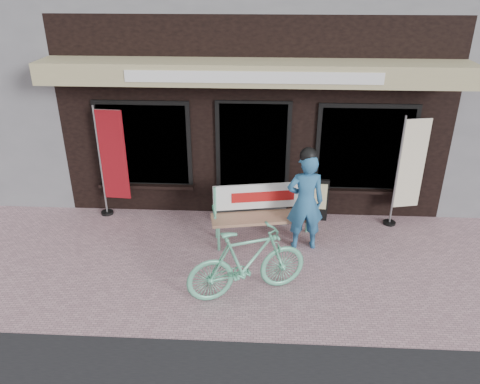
# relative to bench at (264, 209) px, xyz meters

# --- Properties ---
(ground) EXTENTS (70.00, 70.00, 0.00)m
(ground) POSITION_rel_bench_xyz_m (-0.22, -1.06, -0.57)
(ground) COLOR #B68B94
(ground) RESTS_ON ground
(storefront) EXTENTS (7.00, 6.77, 6.00)m
(storefront) POSITION_rel_bench_xyz_m (-0.22, 3.90, 2.42)
(storefront) COLOR black
(storefront) RESTS_ON ground
(bench) EXTENTS (1.86, 0.78, 0.98)m
(bench) POSITION_rel_bench_xyz_m (0.00, 0.00, 0.00)
(bench) COLOR #62C098
(bench) RESTS_ON ground
(person) EXTENTS (0.65, 0.46, 1.78)m
(person) POSITION_rel_bench_xyz_m (0.67, -0.24, 0.30)
(person) COLOR #29618F
(person) RESTS_ON ground
(bicycle) EXTENTS (1.82, 1.10, 1.06)m
(bicycle) POSITION_rel_bench_xyz_m (-0.22, -1.56, -0.04)
(bicycle) COLOR #62C098
(bicycle) RESTS_ON ground
(nobori_red) EXTENTS (0.63, 0.25, 2.13)m
(nobori_red) POSITION_rel_bench_xyz_m (-2.79, 0.71, 0.52)
(nobori_red) COLOR gray
(nobori_red) RESTS_ON ground
(nobori_cream) EXTENTS (0.61, 0.27, 2.06)m
(nobori_cream) POSITION_rel_bench_xyz_m (2.53, 0.66, 0.49)
(nobori_cream) COLOR gray
(nobori_cream) RESTS_ON ground
(menu_stand) EXTENTS (0.41, 0.11, 0.82)m
(menu_stand) POSITION_rel_bench_xyz_m (0.97, 0.71, -0.15)
(menu_stand) COLOR black
(menu_stand) RESTS_ON ground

